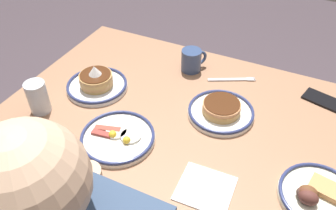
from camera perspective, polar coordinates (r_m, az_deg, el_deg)
The scene contains 11 objects.
dining_table at distance 1.26m, azimuth 3.18°, elevation -4.55°, with size 1.25×0.80×0.72m.
plate_near_main at distance 1.19m, azimuth 8.74°, elevation -0.89°, with size 0.23×0.23×0.05m.
plate_center_pancakes at distance 1.31m, azimuth -11.68°, elevation 3.56°, with size 0.23×0.23×0.10m.
plate_far_companion at distance 1.03m, azimuth 23.46°, elevation -13.52°, with size 0.22×0.22×0.05m.
plate_far_side at distance 1.11m, azimuth -8.27°, elevation -5.24°, with size 0.24×0.24×0.04m.
coffee_mug at distance 1.38m, azimuth 3.96°, elevation 7.43°, with size 0.09×0.10×0.09m.
drinking_glass at distance 1.25m, azimuth -20.60°, elevation 0.99°, with size 0.07×0.07×0.12m.
cell_phone at distance 1.36m, azimuth 24.35°, elevation 0.68°, with size 0.14×0.07×0.01m, color black.
paper_napkin at distance 0.99m, azimuth 6.18°, elevation -13.52°, with size 0.15×0.14×0.00m, color white.
fork_near at distance 1.36m, azimuth 10.47°, elevation 4.15°, with size 0.17×0.10×0.01m.
fork_far at distance 1.20m, azimuth -21.11°, elevation -4.49°, with size 0.19×0.04×0.01m.
Camera 1 is at (-0.32, 0.83, 1.52)m, focal length 36.96 mm.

